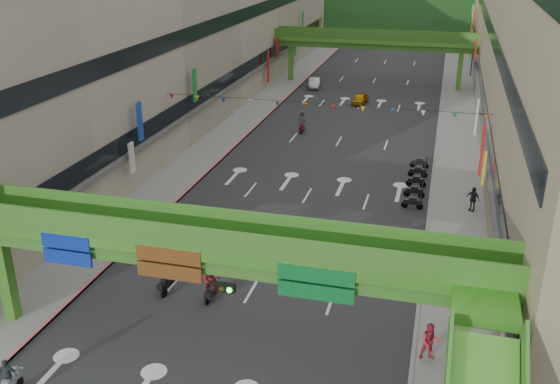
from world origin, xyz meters
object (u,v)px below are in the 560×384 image
at_px(car_silver, 315,83).
at_px(car_yellow, 360,99).
at_px(scooter_rider_near, 166,278).
at_px(scooter_rider_mid, 210,281).
at_px(overpass_near, 226,266).
at_px(pedestrian_red, 430,345).

relative_size(car_silver, car_yellow, 1.09).
bearing_deg(scooter_rider_near, car_silver, 92.77).
bearing_deg(car_silver, scooter_rider_mid, -93.01).
xyz_separation_m(scooter_rider_mid, car_yellow, (1.76, 44.48, -0.51)).
bearing_deg(car_silver, scooter_rider_near, -95.96).
xyz_separation_m(overpass_near, car_silver, (-7.93, 56.35, -4.56)).
relative_size(car_silver, pedestrian_red, 2.11).
bearing_deg(overpass_near, scooter_rider_near, 136.78).
xyz_separation_m(overpass_near, scooter_rider_near, (-5.46, 5.13, -4.36)).
distance_m(scooter_rider_mid, pedestrian_red, 11.91).
height_order(scooter_rider_near, car_yellow, scooter_rider_near).
height_order(overpass_near, scooter_rider_near, overpass_near).
height_order(car_silver, pedestrian_red, pedestrian_red).
relative_size(scooter_rider_near, car_yellow, 0.52).
xyz_separation_m(scooter_rider_near, car_silver, (-2.48, 51.23, -0.20)).
bearing_deg(scooter_rider_near, pedestrian_red, -9.93).
bearing_deg(scooter_rider_mid, car_yellow, 87.74).
bearing_deg(overpass_near, car_silver, 98.01).
bearing_deg(scooter_rider_mid, scooter_rider_near, 178.20).
bearing_deg(car_silver, car_yellow, -53.43).
height_order(scooter_rider_near, car_silver, scooter_rider_near).
relative_size(overpass_near, car_silver, 7.12).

